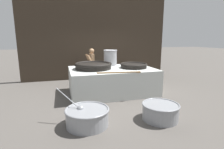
{
  "coord_description": "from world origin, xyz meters",
  "views": [
    {
      "loc": [
        -1.72,
        -5.92,
        1.94
      ],
      "look_at": [
        0.0,
        0.0,
        0.67
      ],
      "focal_mm": 28.0,
      "sensor_mm": 36.0,
      "label": 1
    }
  ],
  "objects_px": {
    "giant_wok_near": "(93,66)",
    "prep_bowl_vegetables": "(87,116)",
    "giant_wok_far": "(134,65)",
    "prep_bowl_meat": "(160,111)",
    "cook": "(92,65)",
    "stock_pot": "(110,57)"
  },
  "relations": [
    {
      "from": "prep_bowl_vegetables",
      "to": "prep_bowl_meat",
      "type": "height_order",
      "value": "prep_bowl_vegetables"
    },
    {
      "from": "giant_wok_near",
      "to": "prep_bowl_vegetables",
      "type": "distance_m",
      "value": 2.54
    },
    {
      "from": "stock_pot",
      "to": "prep_bowl_vegetables",
      "type": "distance_m",
      "value": 3.39
    },
    {
      "from": "giant_wok_far",
      "to": "stock_pot",
      "type": "distance_m",
      "value": 1.06
    },
    {
      "from": "giant_wok_near",
      "to": "cook",
      "type": "xyz_separation_m",
      "value": [
        0.17,
        1.33,
        -0.18
      ]
    },
    {
      "from": "giant_wok_near",
      "to": "stock_pot",
      "type": "relative_size",
      "value": 2.12
    },
    {
      "from": "giant_wok_far",
      "to": "cook",
      "type": "xyz_separation_m",
      "value": [
        -1.28,
        1.53,
        -0.15
      ]
    },
    {
      "from": "giant_wok_near",
      "to": "giant_wok_far",
      "type": "distance_m",
      "value": 1.47
    },
    {
      "from": "giant_wok_near",
      "to": "stock_pot",
      "type": "distance_m",
      "value": 1.01
    },
    {
      "from": "giant_wok_far",
      "to": "prep_bowl_meat",
      "type": "distance_m",
      "value": 2.48
    },
    {
      "from": "giant_wok_far",
      "to": "stock_pot",
      "type": "xyz_separation_m",
      "value": [
        -0.66,
        0.8,
        0.23
      ]
    },
    {
      "from": "giant_wok_near",
      "to": "giant_wok_far",
      "type": "relative_size",
      "value": 1.33
    },
    {
      "from": "prep_bowl_meat",
      "to": "cook",
      "type": "bearing_deg",
      "value": 104.45
    },
    {
      "from": "giant_wok_near",
      "to": "prep_bowl_vegetables",
      "type": "xyz_separation_m",
      "value": [
        -0.58,
        -2.34,
        -0.79
      ]
    },
    {
      "from": "cook",
      "to": "prep_bowl_meat",
      "type": "bearing_deg",
      "value": 103.71
    },
    {
      "from": "prep_bowl_vegetables",
      "to": "prep_bowl_meat",
      "type": "bearing_deg",
      "value": -6.55
    },
    {
      "from": "giant_wok_near",
      "to": "prep_bowl_vegetables",
      "type": "height_order",
      "value": "giant_wok_near"
    },
    {
      "from": "cook",
      "to": "stock_pot",
      "type": "bearing_deg",
      "value": 129.31
    },
    {
      "from": "cook",
      "to": "giant_wok_near",
      "type": "bearing_deg",
      "value": 81.93
    },
    {
      "from": "giant_wok_near",
      "to": "cook",
      "type": "bearing_deg",
      "value": 82.66
    },
    {
      "from": "prep_bowl_vegetables",
      "to": "prep_bowl_meat",
      "type": "distance_m",
      "value": 1.76
    },
    {
      "from": "giant_wok_near",
      "to": "giant_wok_far",
      "type": "height_order",
      "value": "giant_wok_near"
    }
  ]
}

